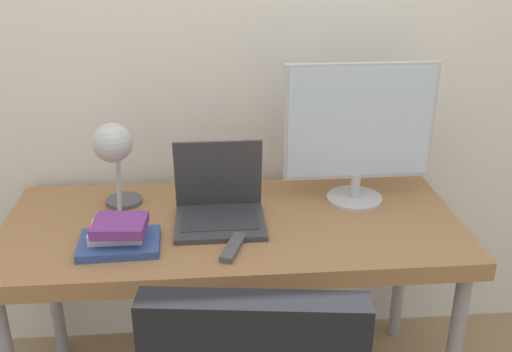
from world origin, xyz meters
name	(u,v)px	position (x,y,z in m)	size (l,w,h in m)	color
wall_back	(225,35)	(0.00, 0.75, 1.30)	(8.00, 0.05, 2.60)	silver
desk	(233,238)	(0.00, 0.34, 0.68)	(1.56, 0.69, 0.74)	#996B42
laptop	(219,206)	(-0.04, 0.35, 0.80)	(0.30, 0.26, 0.27)	#38383D
monitor	(359,129)	(0.46, 0.48, 1.02)	(0.53, 0.20, 0.51)	#B7B7BC
desk_lamp	(114,150)	(-0.39, 0.41, 0.99)	(0.13, 0.25, 0.34)	#4C4C51
book_stack	(119,235)	(-0.36, 0.20, 0.78)	(0.26, 0.19, 0.09)	#334C8C
tv_remote	(233,247)	(-0.01, 0.15, 0.75)	(0.09, 0.17, 0.02)	#4C4C51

